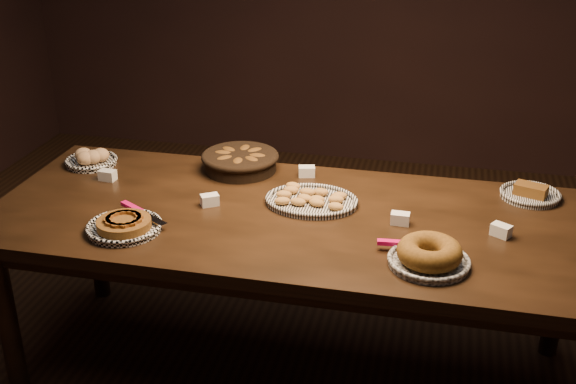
% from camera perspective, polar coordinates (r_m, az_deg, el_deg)
% --- Properties ---
extents(ground, '(5.00, 5.00, 0.00)m').
position_cam_1_polar(ground, '(3.21, 0.47, -13.88)').
color(ground, black).
rests_on(ground, ground).
extents(buffet_table, '(2.40, 1.00, 0.75)m').
position_cam_1_polar(buffet_table, '(2.84, 0.51, -3.12)').
color(buffet_table, black).
rests_on(buffet_table, ground).
extents(apple_tart_plate, '(0.30, 0.32, 0.05)m').
position_cam_1_polar(apple_tart_plate, '(2.75, -12.80, -2.57)').
color(apple_tart_plate, white).
rests_on(apple_tart_plate, buffet_table).
extents(madeleine_platter, '(0.37, 0.30, 0.04)m').
position_cam_1_polar(madeleine_platter, '(2.89, 1.83, -0.61)').
color(madeleine_platter, black).
rests_on(madeleine_platter, buffet_table).
extents(bundt_cake_plate, '(0.33, 0.29, 0.09)m').
position_cam_1_polar(bundt_cake_plate, '(2.49, 11.08, -4.92)').
color(bundt_cake_plate, black).
rests_on(bundt_cake_plate, buffet_table).
extents(croissant_basket, '(0.40, 0.40, 0.09)m').
position_cam_1_polar(croissant_basket, '(3.20, -3.79, 2.55)').
color(croissant_basket, black).
rests_on(croissant_basket, buffet_table).
extents(bread_roll_plate, '(0.23, 0.23, 0.07)m').
position_cam_1_polar(bread_roll_plate, '(3.38, -15.30, 2.56)').
color(bread_roll_plate, white).
rests_on(bread_roll_plate, buffet_table).
extents(loaf_plate, '(0.24, 0.24, 0.06)m').
position_cam_1_polar(loaf_plate, '(3.10, 18.60, -0.12)').
color(loaf_plate, black).
rests_on(loaf_plate, buffet_table).
extents(tent_cards, '(1.71, 0.45, 0.04)m').
position_cam_1_polar(tent_cards, '(2.89, 0.78, -0.44)').
color(tent_cards, white).
rests_on(tent_cards, buffet_table).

